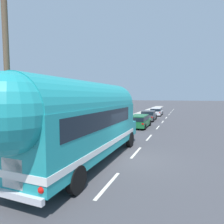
% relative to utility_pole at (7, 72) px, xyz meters
% --- Properties ---
extents(ground_plane, '(300.00, 300.00, 0.00)m').
position_rel_utility_pole_xyz_m(ground_plane, '(4.48, 3.74, -4.42)').
color(ground_plane, '#424247').
extents(lane_markings, '(3.95, 80.00, 0.01)m').
position_rel_utility_pole_xyz_m(lane_markings, '(1.79, 16.35, -4.42)').
color(lane_markings, silver).
rests_on(lane_markings, ground).
extents(sidewalk_slab, '(2.38, 90.00, 0.15)m').
position_rel_utility_pole_xyz_m(sidewalk_slab, '(-0.54, 13.74, -4.35)').
color(sidewalk_slab, '#ADA89E').
rests_on(sidewalk_slab, ground).
extents(utility_pole, '(1.80, 0.24, 8.50)m').
position_rel_utility_pole_xyz_m(utility_pole, '(0.00, 0.00, 0.00)').
color(utility_pole, brown).
rests_on(utility_pole, ground).
extents(painted_bus, '(2.69, 11.25, 4.12)m').
position_rel_utility_pole_xyz_m(painted_bus, '(2.55, 1.84, -2.12)').
color(painted_bus, teal).
rests_on(painted_bus, ground).
extents(car_lead, '(1.89, 4.38, 1.37)m').
position_rel_utility_pole_xyz_m(car_lead, '(2.61, 14.18, -3.63)').
color(car_lead, '#196633').
rests_on(car_lead, ground).
extents(car_second, '(2.02, 4.58, 1.37)m').
position_rel_utility_pole_xyz_m(car_second, '(2.41, 20.76, -3.69)').
color(car_second, '#474C51').
rests_on(car_second, ground).
extents(car_third, '(1.93, 4.48, 1.37)m').
position_rel_utility_pole_xyz_m(car_third, '(2.54, 28.08, -3.63)').
color(car_third, white).
rests_on(car_third, ground).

